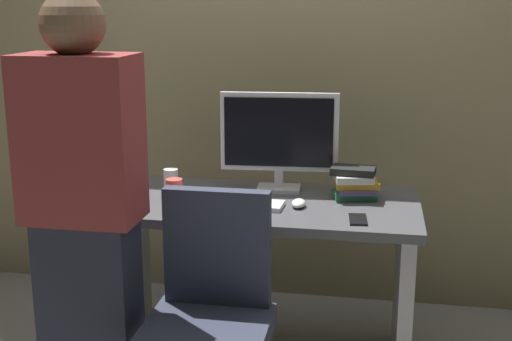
{
  "coord_description": "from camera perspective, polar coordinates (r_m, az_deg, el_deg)",
  "views": [
    {
      "loc": [
        0.5,
        -2.84,
        1.6
      ],
      "look_at": [
        0.0,
        -0.05,
        0.9
      ],
      "focal_mm": 47.79,
      "sensor_mm": 36.0,
      "label": 1
    }
  ],
  "objects": [
    {
      "name": "keyboard",
      "position": [
        2.93,
        -1.91,
        -2.77
      ],
      "size": [
        0.43,
        0.15,
        0.02
      ],
      "primitive_type": "cube",
      "rotation": [
        0.0,
        0.0,
        -0.04
      ],
      "color": "white",
      "rests_on": "desk"
    },
    {
      "name": "book_stack",
      "position": [
        3.05,
        8.25,
        -1.02
      ],
      "size": [
        0.22,
        0.2,
        0.15
      ],
      "color": "#338C59",
      "rests_on": "desk"
    },
    {
      "name": "desk",
      "position": [
        3.08,
        0.17,
        -6.69
      ],
      "size": [
        1.41,
        0.68,
        0.75
      ],
      "color": "#4C4C51",
      "rests_on": "ground"
    },
    {
      "name": "monitor",
      "position": [
        3.12,
        1.95,
        2.9
      ],
      "size": [
        0.54,
        0.15,
        0.46
      ],
      "color": "silver",
      "rests_on": "desk"
    },
    {
      "name": "cup_by_monitor",
      "position": [
        3.19,
        -7.13,
        -0.76
      ],
      "size": [
        0.07,
        0.07,
        0.1
      ],
      "primitive_type": "cylinder",
      "color": "white",
      "rests_on": "desk"
    },
    {
      "name": "office_chair",
      "position": [
        2.53,
        -3.89,
        -13.66
      ],
      "size": [
        0.52,
        0.52,
        0.94
      ],
      "color": "black",
      "rests_on": "ground"
    },
    {
      "name": "person_at_desk",
      "position": [
        2.5,
        -14.1,
        -4.18
      ],
      "size": [
        0.4,
        0.24,
        1.64
      ],
      "color": "#262838",
      "rests_on": "ground"
    },
    {
      "name": "cup_near_keyboard",
      "position": [
        3.02,
        -6.85,
        -1.62
      ],
      "size": [
        0.07,
        0.07,
        0.1
      ],
      "primitive_type": "cylinder",
      "color": "#D84C3F",
      "rests_on": "desk"
    },
    {
      "name": "cell_phone",
      "position": [
        2.77,
        8.53,
        -4.07
      ],
      "size": [
        0.08,
        0.15,
        0.01
      ],
      "primitive_type": "cube",
      "rotation": [
        0.0,
        0.0,
        0.08
      ],
      "color": "black",
      "rests_on": "desk"
    },
    {
      "name": "wall_back",
      "position": [
        3.62,
        2.28,
        12.38
      ],
      "size": [
        6.4,
        0.1,
        3.0
      ],
      "primitive_type": "cube",
      "color": "#8C7F5B",
      "rests_on": "ground"
    },
    {
      "name": "mouse",
      "position": [
        2.92,
        3.58,
        -2.75
      ],
      "size": [
        0.06,
        0.1,
        0.03
      ],
      "primitive_type": "ellipsoid",
      "color": "white",
      "rests_on": "desk"
    }
  ]
}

